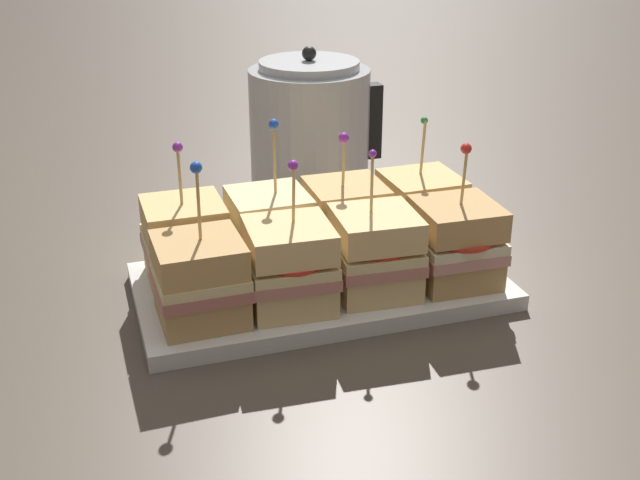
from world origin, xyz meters
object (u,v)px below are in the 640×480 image
(sandwich_front_center_left, at_px, (289,266))
(sandwich_back_far_right, at_px, (420,212))
(sandwich_back_far_left, at_px, (185,242))
(sandwich_front_far_left, at_px, (200,280))
(sandwich_front_far_right, at_px, (456,243))
(sandwich_back_center_right, at_px, (346,221))
(kettle_steel, at_px, (310,130))
(sandwich_front_center_right, at_px, (375,253))
(serving_platter, at_px, (320,286))
(sandwich_back_center_left, at_px, (269,231))

(sandwich_front_center_left, xyz_separation_m, sandwich_back_far_right, (0.19, 0.09, -0.00))
(sandwich_back_far_left, bearing_deg, sandwich_front_far_left, -89.86)
(sandwich_front_far_right, bearing_deg, sandwich_back_center_right, 134.60)
(sandwich_back_center_right, xyz_separation_m, kettle_steel, (0.04, 0.26, 0.03))
(sandwich_front_center_left, height_order, sandwich_back_far_left, sandwich_back_far_left)
(sandwich_front_center_right, xyz_separation_m, sandwich_back_far_right, (0.09, 0.09, 0.00))
(sandwich_front_center_right, bearing_deg, sandwich_front_far_left, -179.28)
(serving_platter, relative_size, sandwich_back_center_left, 2.32)
(sandwich_back_far_left, height_order, sandwich_back_center_right, sandwich_back_far_left)
(sandwich_front_center_right, relative_size, sandwich_front_far_right, 0.99)
(sandwich_back_center_right, bearing_deg, serving_platter, -134.29)
(serving_platter, distance_m, sandwich_back_center_right, 0.09)
(sandwich_front_center_left, relative_size, kettle_steel, 0.73)
(serving_platter, height_order, sandwich_back_far_left, sandwich_back_far_left)
(sandwich_front_center_left, relative_size, sandwich_front_far_right, 0.99)
(sandwich_back_far_right, height_order, kettle_steel, kettle_steel)
(sandwich_front_center_left, bearing_deg, sandwich_back_far_left, 134.77)
(sandwich_back_center_left, bearing_deg, sandwich_front_far_left, -135.63)
(sandwich_front_center_left, distance_m, sandwich_back_far_right, 0.21)
(sandwich_front_center_left, bearing_deg, sandwich_front_far_left, 179.79)
(sandwich_front_far_right, bearing_deg, sandwich_back_far_right, 89.86)
(sandwich_front_center_left, xyz_separation_m, kettle_steel, (0.13, 0.36, 0.03))
(sandwich_back_center_left, distance_m, sandwich_back_far_right, 0.19)
(sandwich_back_center_right, bearing_deg, sandwich_front_center_right, -89.39)
(serving_platter, bearing_deg, sandwich_front_center_left, -135.23)
(sandwich_front_center_right, relative_size, sandwich_back_center_left, 0.91)
(serving_platter, relative_size, sandwich_back_far_right, 2.53)
(sandwich_front_far_left, bearing_deg, sandwich_back_center_right, 26.89)
(sandwich_back_far_right, relative_size, kettle_steel, 0.74)
(sandwich_back_center_right, bearing_deg, kettle_steel, 82.03)
(sandwich_front_far_left, bearing_deg, kettle_steel, 57.91)
(sandwich_front_center_right, xyz_separation_m, sandwich_back_far_left, (-0.19, 0.09, 0.00))
(serving_platter, relative_size, sandwich_front_center_left, 2.57)
(kettle_steel, bearing_deg, sandwich_front_center_left, -110.15)
(serving_platter, xyz_separation_m, sandwich_front_center_left, (-0.05, -0.05, 0.05))
(sandwich_front_far_right, height_order, sandwich_back_far_right, same)
(sandwich_front_center_left, height_order, sandwich_back_center_left, sandwich_back_center_left)
(serving_platter, distance_m, kettle_steel, 0.33)
(sandwich_front_center_right, xyz_separation_m, kettle_steel, (0.04, 0.35, 0.03))
(sandwich_front_far_left, height_order, sandwich_back_far_right, sandwich_front_far_left)
(serving_platter, height_order, sandwich_front_far_left, sandwich_front_far_left)
(sandwich_front_far_left, xyz_separation_m, sandwich_front_center_left, (0.09, -0.00, 0.00))
(serving_platter, height_order, sandwich_front_center_right, sandwich_front_center_right)
(sandwich_front_far_left, relative_size, kettle_steel, 0.78)
(sandwich_back_far_right, xyz_separation_m, kettle_steel, (-0.06, 0.26, 0.03))
(kettle_steel, bearing_deg, sandwich_back_far_right, -77.63)
(sandwich_back_center_left, bearing_deg, serving_platter, -44.85)
(sandwich_back_far_left, relative_size, sandwich_back_center_right, 1.03)
(sandwich_front_far_left, distance_m, sandwich_back_far_right, 0.30)
(sandwich_front_far_left, height_order, sandwich_back_far_left, sandwich_front_far_left)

